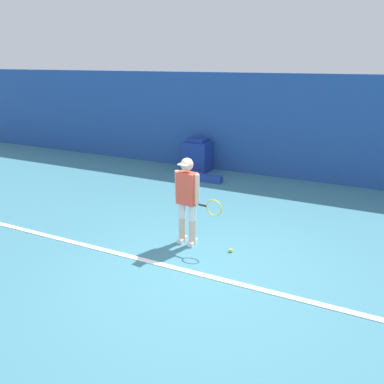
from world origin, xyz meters
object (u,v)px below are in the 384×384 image
(equipment_bag, at_px, (207,178))
(tennis_ball, at_px, (231,250))
(covered_chair, at_px, (198,156))
(tennis_player, at_px, (188,198))

(equipment_bag, bearing_deg, tennis_ball, -61.03)
(equipment_bag, bearing_deg, covered_chair, 128.56)
(tennis_player, xyz_separation_m, covered_chair, (-1.77, 4.32, -0.40))
(tennis_player, height_order, tennis_ball, tennis_player)
(covered_chair, height_order, equipment_bag, covered_chair)
(covered_chair, distance_m, equipment_bag, 1.10)
(tennis_player, bearing_deg, tennis_ball, 8.30)
(tennis_ball, distance_m, covered_chair, 5.04)
(tennis_player, height_order, covered_chair, tennis_player)
(tennis_player, distance_m, tennis_ball, 1.16)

